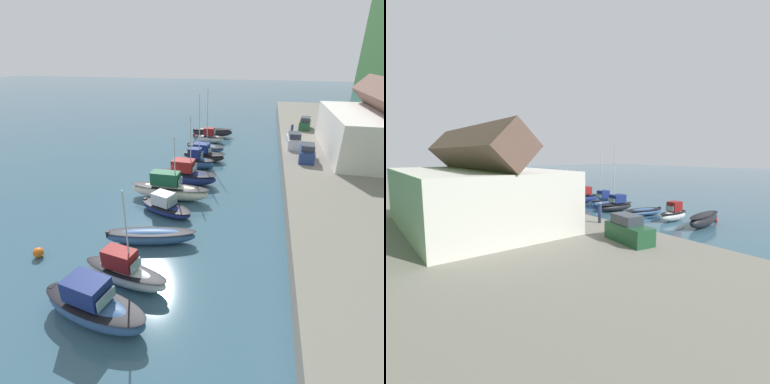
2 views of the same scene
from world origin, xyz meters
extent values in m
plane|color=#385B70|center=(0.00, 0.00, 0.00)|extent=(320.00, 320.00, 0.00)
cube|color=silver|center=(-14.08, 25.04, 4.46)|extent=(18.69, 12.55, 5.43)
ellipsoid|color=black|center=(-24.55, 1.25, 0.85)|extent=(2.79, 7.41, 1.70)
ellipsoid|color=black|center=(-24.55, 1.25, 1.44)|extent=(2.88, 7.56, 0.12)
cube|color=black|center=(-24.04, -2.15, 1.19)|extent=(0.40, 0.33, 0.56)
ellipsoid|color=silver|center=(-20.44, 1.57, 0.65)|extent=(1.84, 4.82, 1.31)
ellipsoid|color=black|center=(-20.44, 1.57, 1.11)|extent=(1.91, 4.91, 0.12)
cube|color=maroon|center=(-20.45, 1.33, 1.92)|extent=(1.33, 1.70, 1.23)
cube|color=#8CA5B2|center=(-20.42, 2.32, 1.74)|extent=(1.16, 0.13, 0.61)
cube|color=black|center=(-20.50, -0.70, 0.92)|extent=(0.37, 0.29, 0.56)
ellipsoid|color=#33568E|center=(-15.68, 1.67, 0.49)|extent=(3.45, 6.45, 0.99)
ellipsoid|color=black|center=(-15.68, 1.67, 0.84)|extent=(3.57, 6.59, 0.12)
cube|color=black|center=(-16.22, -1.19, 0.69)|extent=(0.41, 0.34, 0.56)
ellipsoid|color=black|center=(-10.85, 2.41, 0.64)|extent=(2.66, 6.17, 1.28)
ellipsoid|color=black|center=(-10.85, 2.41, 1.09)|extent=(2.75, 6.29, 0.12)
cube|color=navy|center=(-10.87, 2.11, 1.89)|extent=(1.82, 2.22, 1.22)
cube|color=#8CA5B2|center=(-10.79, 3.31, 1.71)|extent=(1.50, 0.21, 0.61)
cylinder|color=silver|center=(-10.82, 2.86, 5.63)|extent=(0.10, 0.10, 8.69)
ellipsoid|color=#33568E|center=(-7.39, 2.16, 0.76)|extent=(1.89, 4.75, 1.51)
ellipsoid|color=black|center=(-7.39, 2.16, 1.29)|extent=(1.96, 4.85, 0.12)
cube|color=navy|center=(-7.39, 1.92, 2.15)|extent=(1.37, 1.68, 1.28)
cube|color=#8CA5B2|center=(-7.37, 2.90, 1.96)|extent=(1.21, 0.13, 0.64)
cylinder|color=silver|center=(-7.38, 2.51, 5.57)|extent=(0.10, 0.10, 8.12)
ellipsoid|color=navy|center=(-2.06, 2.16, 0.81)|extent=(2.54, 7.17, 1.63)
ellipsoid|color=black|center=(-2.06, 2.16, 1.38)|extent=(2.64, 7.32, 0.12)
cube|color=maroon|center=(-2.07, 1.80, 2.28)|extent=(1.83, 2.54, 1.31)
cube|color=#8CA5B2|center=(-2.03, 3.19, 2.08)|extent=(1.59, 0.14, 0.65)
cylinder|color=silver|center=(-2.05, 2.69, 4.78)|extent=(0.10, 0.10, 6.31)
ellipsoid|color=white|center=(2.34, 1.50, 0.84)|extent=(1.96, 8.35, 1.69)
ellipsoid|color=black|center=(2.34, 1.50, 1.43)|extent=(2.04, 8.51, 0.12)
cube|color=#195638|center=(2.34, 1.08, 2.35)|extent=(1.45, 2.93, 1.32)
cube|color=#8CA5B2|center=(2.33, 2.69, 2.15)|extent=(1.29, 0.11, 0.66)
cylinder|color=silver|center=(2.34, 2.13, 4.23)|extent=(0.10, 0.10, 5.08)
ellipsoid|color=navy|center=(5.51, 2.12, 0.48)|extent=(3.69, 5.83, 0.97)
ellipsoid|color=black|center=(5.51, 2.12, 0.82)|extent=(3.81, 5.96, 0.12)
cube|color=silver|center=(5.42, 1.86, 1.54)|extent=(2.04, 2.30, 1.14)
cube|color=#8CA5B2|center=(5.78, 2.91, 1.37)|extent=(1.30, 0.54, 0.57)
cube|color=black|center=(4.64, -0.33, 0.68)|extent=(0.43, 0.38, 0.56)
ellipsoid|color=#33568E|center=(10.55, 2.51, 0.64)|extent=(3.26, 7.35, 1.28)
ellipsoid|color=black|center=(10.55, 2.51, 1.09)|extent=(3.35, 7.50, 0.12)
cube|color=black|center=(11.39, -0.80, 0.90)|extent=(0.42, 0.36, 0.56)
ellipsoid|color=silver|center=(15.38, 2.55, 0.68)|extent=(2.61, 6.27, 1.36)
ellipsoid|color=black|center=(15.38, 2.55, 1.16)|extent=(2.70, 6.40, 0.12)
cube|color=maroon|center=(15.33, 2.25, 1.98)|extent=(1.55, 2.30, 1.24)
cube|color=#8CA5B2|center=(15.53, 3.45, 1.79)|extent=(1.09, 0.28, 0.62)
cylinder|color=silver|center=(15.46, 3.00, 4.16)|extent=(0.10, 0.10, 5.61)
ellipsoid|color=#33568E|center=(18.57, 2.15, 0.76)|extent=(3.33, 6.98, 1.52)
ellipsoid|color=black|center=(18.57, 2.15, 1.29)|extent=(3.44, 7.13, 0.12)
cube|color=navy|center=(18.51, 1.82, 2.16)|extent=(2.03, 2.60, 1.28)
cube|color=#8CA5B2|center=(18.74, 3.13, 1.97)|extent=(1.47, 0.36, 0.64)
cube|color=black|center=(18.01, -0.98, 1.06)|extent=(0.40, 0.34, 0.56)
cube|color=navy|center=(-9.14, 16.05, 2.45)|extent=(4.34, 2.17, 1.40)
cube|color=#333842|center=(-8.83, 16.02, 3.53)|extent=(2.44, 1.73, 0.76)
cube|color=#1E4C2D|center=(-27.34, 17.47, 2.45)|extent=(4.42, 2.41, 1.40)
cube|color=#333842|center=(-27.03, 17.43, 3.53)|extent=(2.51, 1.86, 0.76)
cube|color=silver|center=(-14.88, 14.79, 2.45)|extent=(4.25, 1.93, 1.40)
cube|color=#333842|center=(-14.57, 14.80, 3.53)|extent=(2.36, 1.60, 0.76)
cylinder|color=#232838|center=(-20.96, 14.86, 2.17)|extent=(0.32, 0.32, 0.85)
cylinder|color=navy|center=(-20.96, 14.86, 3.12)|extent=(0.40, 0.40, 1.05)
sphere|color=tan|center=(-20.96, 14.86, 3.77)|extent=(0.24, 0.24, 0.24)
sphere|color=red|center=(-24.23, -2.17, 0.27)|extent=(0.55, 0.55, 0.55)
sphere|color=orange|center=(14.27, -5.14, 0.39)|extent=(0.78, 0.78, 0.78)
camera|label=1|loc=(29.57, 10.58, 14.07)|focal=28.00mm
camera|label=2|loc=(-43.13, 34.78, 8.65)|focal=28.00mm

